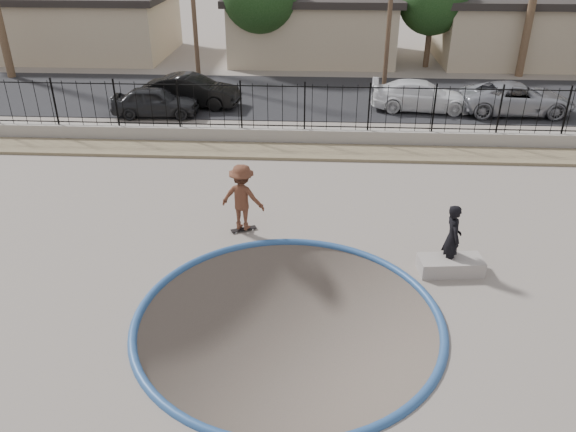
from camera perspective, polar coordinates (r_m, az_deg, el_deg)
The scene contains 19 objects.
ground at distance 24.78m, azimuth 1.74°, elevation 6.40°, with size 120.00×120.00×2.20m, color slate.
bowl_pit at distance 12.84m, azimuth 0.03°, elevation -10.46°, with size 6.84×6.84×1.80m, color #463B36, non-canonical shape.
coping_ring at distance 12.84m, azimuth 0.03°, elevation -10.46°, with size 7.04×7.04×0.20m, color #294E85.
rock_strip at distance 21.75m, azimuth 1.56°, elevation 6.54°, with size 42.00×1.60×0.11m, color #8C7D5C.
retaining_wall at distance 22.69m, azimuth 1.66°, elevation 8.12°, with size 42.00×0.45×0.60m, color gray.
fence at distance 22.32m, azimuth 1.70°, elevation 11.02°, with size 40.00×0.04×1.80m.
street at distance 29.16m, azimuth 2.08°, elevation 12.04°, with size 90.00×8.00×0.04m, color black.
house_west at distance 41.09m, azimuth -20.04°, elevation 17.92°, with size 11.60×8.60×3.90m.
house_center at distance 38.03m, azimuth 2.51°, elevation 18.78°, with size 10.60×8.60×3.90m.
house_east at distance 40.33m, azimuth 23.80°, elevation 17.11°, with size 12.60×8.60×3.90m.
street_tree_mid at distance 35.88m, azimuth 14.51°, elevation 20.45°, with size 3.96×3.96×5.83m.
skater at distance 15.83m, azimuth -4.66°, elevation 1.58°, with size 1.26×0.72×1.95m, color brown.
skateboard at distance 16.26m, azimuth -4.53°, elevation -1.33°, with size 0.75×0.48×0.06m.
videographer at distance 14.69m, azimuth 16.36°, elevation -2.12°, with size 0.65×0.43×1.79m, color black.
concrete_ledge at distance 14.87m, azimuth 16.16°, elevation -4.83°, with size 1.60×0.70×0.40m, color gray.
car_a at distance 26.56m, azimuth -13.31°, elevation 11.26°, with size 1.56×3.88×1.32m, color black.
car_b at distance 27.67m, azimuth -9.72°, elevation 12.42°, with size 1.56×4.47×1.47m, color black.
car_c at distance 27.46m, azimuth 13.39°, elevation 11.80°, with size 1.88×4.62×1.34m, color white.
car_d at distance 28.23m, azimuth 22.21°, elevation 11.01°, with size 2.33×5.04×1.40m, color #9A9CA2.
Camera 1 is at (0.57, -11.06, 7.96)m, focal length 35.00 mm.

